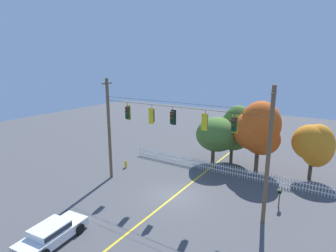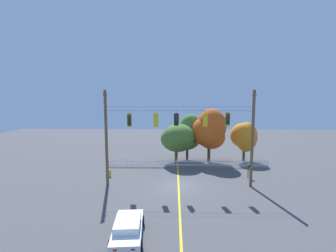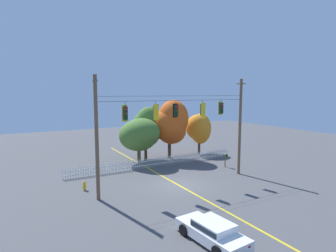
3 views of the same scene
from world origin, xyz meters
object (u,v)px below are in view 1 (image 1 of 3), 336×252
object	(u,v)px
traffic_signal_northbound_primary	(128,113)
autumn_maple_mid	(234,130)
fire_hydrant	(126,164)
traffic_signal_northbound_secondary	(205,122)
autumn_oak_far_east	(258,130)
parked_car	(52,233)
traffic_signal_westbound_side	(173,118)
traffic_signal_eastbound_side	(152,116)
autumn_maple_near_fence	(217,134)
autumn_maple_far_west	(314,144)
traffic_signal_southbound_primary	(234,124)
roadside_mailbox	(280,192)

from	to	relation	value
traffic_signal_northbound_primary	autumn_maple_mid	distance (m)	11.47
traffic_signal_northbound_primary	fire_hydrant	size ratio (longest dim) A/B	1.98
traffic_signal_northbound_secondary	traffic_signal_northbound_primary	bearing A→B (deg)	179.84
autumn_maple_mid	autumn_oak_far_east	distance (m)	2.99
autumn_maple_mid	parked_car	bearing A→B (deg)	-103.98
traffic_signal_westbound_side	traffic_signal_northbound_secondary	bearing A→B (deg)	-0.41
traffic_signal_eastbound_side	traffic_signal_westbound_side	distance (m)	1.85
traffic_signal_westbound_side	fire_hydrant	world-z (taller)	traffic_signal_westbound_side
traffic_signal_northbound_primary	traffic_signal_westbound_side	world-z (taller)	same
autumn_maple_near_fence	traffic_signal_eastbound_side	bearing A→B (deg)	-104.83
autumn_maple_far_west	parked_car	world-z (taller)	autumn_maple_far_west
traffic_signal_northbound_primary	autumn_oak_far_east	bearing A→B (deg)	43.86
traffic_signal_westbound_side	parked_car	bearing A→B (deg)	-108.63
traffic_signal_eastbound_side	autumn_maple_near_fence	world-z (taller)	traffic_signal_eastbound_side
traffic_signal_northbound_primary	traffic_signal_northbound_secondary	world-z (taller)	same
traffic_signal_westbound_side	traffic_signal_southbound_primary	xyz separation A→B (m)	(4.65, 0.00, 0.06)
traffic_signal_southbound_primary	roadside_mailbox	bearing A→B (deg)	42.24
traffic_signal_northbound_secondary	autumn_maple_far_west	size ratio (longest dim) A/B	0.28
fire_hydrant	parked_car	bearing A→B (deg)	-70.24
traffic_signal_southbound_primary	autumn_oak_far_east	size ratio (longest dim) A/B	0.20
autumn_maple_near_fence	autumn_maple_far_west	world-z (taller)	autumn_maple_far_west
traffic_signal_eastbound_side	autumn_maple_mid	xyz separation A→B (m)	(3.45, 9.50, -2.66)
traffic_signal_westbound_side	fire_hydrant	xyz separation A→B (m)	(-6.90, 2.48, -5.86)
traffic_signal_eastbound_side	traffic_signal_westbound_side	size ratio (longest dim) A/B	1.07
autumn_maple_mid	autumn_maple_near_fence	bearing A→B (deg)	-132.69
traffic_signal_northbound_secondary	fire_hydrant	world-z (taller)	traffic_signal_northbound_secondary
autumn_maple_near_fence	fire_hydrant	bearing A→B (deg)	-142.17
autumn_oak_far_east	roadside_mailbox	size ratio (longest dim) A/B	4.85
parked_car	autumn_maple_mid	bearing A→B (deg)	76.02
traffic_signal_westbound_side	autumn_oak_far_east	size ratio (longest dim) A/B	0.20
autumn_maple_near_fence	autumn_oak_far_east	bearing A→B (deg)	2.68
traffic_signal_westbound_side	autumn_maple_mid	world-z (taller)	traffic_signal_westbound_side
traffic_signal_westbound_side	autumn_oak_far_east	bearing A→B (deg)	62.63
fire_hydrant	autumn_maple_far_west	bearing A→B (deg)	23.06
traffic_signal_eastbound_side	traffic_signal_southbound_primary	xyz separation A→B (m)	(6.50, 0.02, 0.10)
traffic_signal_eastbound_side	autumn_maple_mid	distance (m)	10.45
traffic_signal_northbound_primary	autumn_maple_near_fence	distance (m)	9.72
traffic_signal_eastbound_side	traffic_signal_northbound_primary	bearing A→B (deg)	179.54
autumn_maple_mid	traffic_signal_eastbound_side	bearing A→B (deg)	-109.97
traffic_signal_eastbound_side	fire_hydrant	size ratio (longest dim) A/B	1.96
traffic_signal_northbound_secondary	parked_car	world-z (taller)	traffic_signal_northbound_secondary
traffic_signal_eastbound_side	autumn_maple_near_fence	xyz separation A→B (m)	(2.14, 8.07, -2.95)
traffic_signal_northbound_primary	autumn_maple_far_west	bearing A→B (deg)	34.90
autumn_maple_near_fence	traffic_signal_northbound_primary	bearing A→B (deg)	-119.71
fire_hydrant	traffic_signal_northbound_primary	bearing A→B (deg)	-43.71
traffic_signal_westbound_side	autumn_maple_far_west	world-z (taller)	traffic_signal_westbound_side
autumn_maple_near_fence	autumn_maple_far_west	size ratio (longest dim) A/B	0.98
fire_hydrant	roadside_mailbox	xyz separation A→B (m)	(14.33, 0.05, 0.78)
traffic_signal_eastbound_side	autumn_maple_far_west	size ratio (longest dim) A/B	0.29
traffic_signal_northbound_primary	traffic_signal_northbound_secondary	xyz separation A→B (m)	(6.92, -0.02, 0.06)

